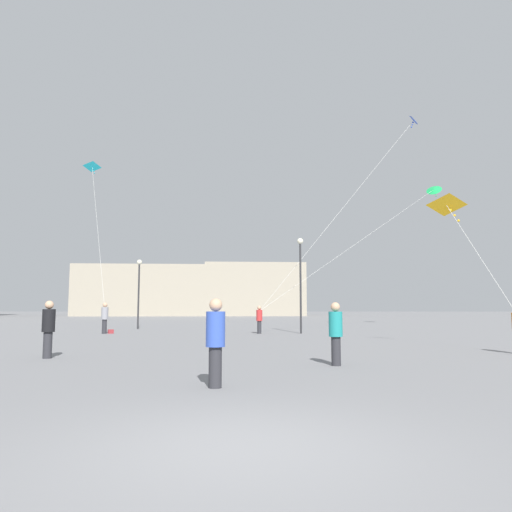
% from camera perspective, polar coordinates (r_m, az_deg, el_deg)
% --- Properties ---
extents(ground_plane, '(300.00, 300.00, 0.00)m').
position_cam_1_polar(ground_plane, '(5.71, -2.02, -21.88)').
color(ground_plane, slate).
extents(person_in_grey, '(0.39, 0.39, 1.79)m').
position_cam_1_polar(person_in_grey, '(29.34, -17.58, -6.89)').
color(person_in_grey, '#2D2D33').
rests_on(person_in_grey, ground_plane).
extents(person_in_black, '(0.38, 0.38, 1.74)m').
position_cam_1_polar(person_in_black, '(16.01, -23.49, -7.72)').
color(person_in_black, '#2D2D33').
rests_on(person_in_black, ground_plane).
extents(person_in_blue, '(0.37, 0.37, 1.72)m').
position_cam_1_polar(person_in_blue, '(9.47, -4.85, -9.76)').
color(person_in_blue, '#2D2D33').
rests_on(person_in_blue, ground_plane).
extents(person_in_red, '(0.35, 0.35, 1.61)m').
position_cam_1_polar(person_in_red, '(28.02, 0.40, -7.43)').
color(person_in_red, '#2D2D33').
rests_on(person_in_red, ground_plane).
extents(person_in_teal, '(0.36, 0.36, 1.67)m').
position_cam_1_polar(person_in_teal, '(13.08, 9.47, -8.77)').
color(person_in_teal, '#2D2D33').
rests_on(person_in_teal, ground_plane).
extents(kite_cyan_delta, '(5.95, 12.25, 12.47)m').
position_cam_1_polar(kite_cyan_delta, '(43.19, -18.89, 9.57)').
color(kite_cyan_delta, '#1EB2C6').
extents(kite_amber_delta, '(1.84, 2.76, 4.55)m').
position_cam_1_polar(kite_amber_delta, '(20.33, 21.84, 5.51)').
color(kite_amber_delta, yellow).
extents(kite_emerald_diamond, '(14.91, 10.79, 10.20)m').
position_cam_1_polar(kite_emerald_diamond, '(41.49, 20.29, 7.33)').
color(kite_emerald_diamond, green).
extents(kite_cobalt_delta, '(11.59, 5.72, 13.88)m').
position_cam_1_polar(kite_cobalt_delta, '(36.80, 17.72, 14.43)').
color(kite_cobalt_delta, blue).
extents(building_centre_hall, '(25.58, 17.95, 8.54)m').
position_cam_1_polar(building_centre_hall, '(87.85, -12.14, -4.15)').
color(building_centre_hall, '#A39984').
rests_on(building_centre_hall, ground_plane).
extents(building_right_hall, '(17.82, 14.02, 8.96)m').
position_cam_1_polar(building_right_hall, '(85.41, -0.29, -4.09)').
color(building_right_hall, '#A39984').
rests_on(building_right_hall, ground_plane).
extents(lamppost_east, '(0.36, 0.36, 4.88)m').
position_cam_1_polar(lamppost_east, '(34.80, -13.77, -3.04)').
color(lamppost_east, '#2D2D30').
rests_on(lamppost_east, ground_plane).
extents(lamppost_west, '(0.36, 0.36, 5.61)m').
position_cam_1_polar(lamppost_west, '(28.39, 5.32, -1.69)').
color(lamppost_west, '#2D2D30').
rests_on(lamppost_west, ground_plane).
extents(handbag_beside_flyer, '(0.34, 0.30, 0.24)m').
position_cam_1_polar(handbag_beside_flyer, '(29.36, -16.91, -8.60)').
color(handbag_beside_flyer, maroon).
rests_on(handbag_beside_flyer, ground_plane).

